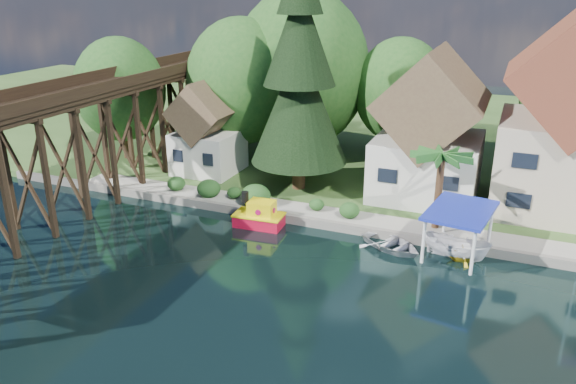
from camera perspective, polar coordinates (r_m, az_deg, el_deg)
name	(u,v)px	position (r m, az deg, el deg)	size (l,w,h in m)	color
ground	(251,278)	(32.36, -3.76, -8.70)	(140.00, 140.00, 0.00)	black
bank	(387,133)	(62.52, 10.06, 5.95)	(140.00, 52.00, 0.50)	#2B491D
seawall	(358,230)	(37.67, 7.11, -3.84)	(60.00, 0.40, 0.62)	slate
promenade	(392,224)	(38.34, 10.53, -3.23)	(50.00, 2.60, 0.06)	gray
trestle_bridge	(80,137)	(43.05, -20.37, 5.28)	(4.12, 44.18, 9.30)	black
house_left	(430,135)	(42.94, 14.18, 5.62)	(7.64, 8.64, 11.02)	silver
house_center	(566,128)	(42.89, 26.42, 5.82)	(8.65, 9.18, 13.89)	#B8A88F
shed	(208,133)	(47.75, -8.16, 5.91)	(5.09, 5.40, 7.85)	silver
bg_trees	(370,89)	(48.65, 8.32, 10.36)	(49.90, 13.30, 10.57)	#382314
shrubs	(250,193)	(41.22, -3.92, -0.12)	(15.76, 2.47, 1.70)	#194318
conifer	(299,76)	(42.10, 1.17, 11.67)	(7.37, 7.37, 18.15)	#382314
palm_tree	(442,159)	(36.81, 15.36, 3.30)	(4.65, 4.65, 5.51)	#382314
tugboat	(260,216)	(38.47, -2.91, -2.47)	(3.49, 2.06, 2.45)	#B10B27
boat_white_a	(392,243)	(35.95, 10.49, -5.08)	(2.97, 4.16, 0.86)	silver
boat_canopy	(458,238)	(35.30, 16.84, -4.45)	(4.25, 5.49, 3.24)	white
boat_yellow	(464,252)	(35.45, 17.45, -5.87)	(1.87, 2.17, 1.14)	gold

